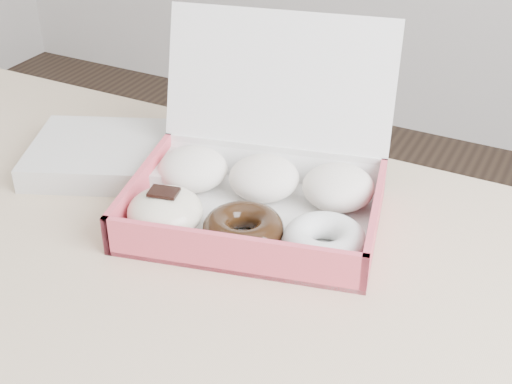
% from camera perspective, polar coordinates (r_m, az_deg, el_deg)
% --- Properties ---
extents(table, '(1.20, 0.80, 0.75)m').
position_cam_1_polar(table, '(1.00, -12.03, -7.97)').
color(table, tan).
rests_on(table, ground).
extents(donut_box, '(0.39, 0.37, 0.24)m').
position_cam_1_polar(donut_box, '(0.97, -0.07, 0.27)').
color(donut_box, silver).
rests_on(donut_box, table).
extents(newspapers, '(0.29, 0.26, 0.04)m').
position_cam_1_polar(newspapers, '(1.12, -11.74, 2.96)').
color(newspapers, silver).
rests_on(newspapers, table).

